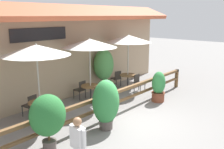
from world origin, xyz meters
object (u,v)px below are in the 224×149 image
(potted_plant_small_flowering, at_px, (158,87))
(potted_plant_corner_fern, at_px, (104,65))
(patio_umbrella_near, at_px, (36,50))
(patio_umbrella_middle, at_px, (90,43))
(chair_far_streetside, at_px, (139,82))
(pedestrian, at_px, (78,140))
(dining_table_middle, at_px, (91,89))
(potted_plant_broad_leaf, at_px, (48,117))
(patio_umbrella_far, at_px, (128,39))
(chair_far_wallside, at_px, (117,78))
(dining_table_far, at_px, (128,77))
(potted_plant_tall_tropical, at_px, (106,103))
(chair_middle_wallside, at_px, (80,89))
(chair_near_wallside, at_px, (31,105))
(chair_near_streetside, at_px, (50,114))
(chair_middle_streetside, at_px, (101,94))
(dining_table_near, at_px, (40,106))

(potted_plant_small_flowering, distance_m, potted_plant_corner_fern, 3.03)
(patio_umbrella_near, xyz_separation_m, patio_umbrella_middle, (2.65, 0.15, 0.00))
(patio_umbrella_near, relative_size, chair_far_streetside, 3.32)
(pedestrian, bearing_deg, dining_table_middle, -39.20)
(potted_plant_broad_leaf, bearing_deg, patio_umbrella_far, 18.97)
(chair_far_wallside, bearing_deg, dining_table_middle, 28.51)
(dining_table_middle, bearing_deg, potted_plant_broad_leaf, -149.39)
(dining_table_far, distance_m, potted_plant_small_flowering, 2.34)
(potted_plant_broad_leaf, bearing_deg, potted_plant_tall_tropical, -3.16)
(chair_middle_wallside, relative_size, pedestrian, 0.56)
(patio_umbrella_near, bearing_deg, patio_umbrella_middle, 3.33)
(chair_near_wallside, distance_m, potted_plant_corner_fern, 4.36)
(dining_table_middle, relative_size, potted_plant_small_flowering, 0.62)
(dining_table_far, bearing_deg, chair_middle_wallside, 167.06)
(chair_near_streetside, relative_size, chair_near_wallside, 1.00)
(potted_plant_broad_leaf, height_order, potted_plant_tall_tropical, potted_plant_broad_leaf)
(chair_far_streetside, bearing_deg, chair_near_streetside, -176.17)
(chair_middle_streetside, height_order, pedestrian, pedestrian)
(dining_table_near, relative_size, pedestrian, 0.55)
(chair_near_streetside, relative_size, potted_plant_corner_fern, 0.40)
(chair_near_streetside, height_order, potted_plant_broad_leaf, potted_plant_broad_leaf)
(pedestrian, bearing_deg, potted_plant_small_flowering, -68.83)
(patio_umbrella_near, distance_m, chair_near_wallside, 2.22)
(chair_near_wallside, bearing_deg, dining_table_far, 165.72)
(chair_near_streetside, bearing_deg, chair_far_wallside, 15.05)
(chair_near_streetside, relative_size, chair_far_wallside, 1.00)
(dining_table_near, distance_m, chair_far_wallside, 5.35)
(dining_table_near, distance_m, dining_table_middle, 2.66)
(chair_near_streetside, bearing_deg, patio_umbrella_near, 83.92)
(dining_table_far, distance_m, chair_far_wallside, 0.72)
(chair_middle_streetside, bearing_deg, chair_middle_wallside, 87.56)
(chair_middle_streetside, height_order, patio_umbrella_far, patio_umbrella_far)
(patio_umbrella_far, distance_m, potted_plant_tall_tropical, 5.13)
(dining_table_near, relative_size, potted_plant_corner_fern, 0.39)
(chair_near_wallside, relative_size, chair_middle_streetside, 1.00)
(chair_near_wallside, relative_size, dining_table_far, 1.01)
(dining_table_near, distance_m, potted_plant_small_flowering, 5.09)
(potted_plant_broad_leaf, relative_size, pedestrian, 1.13)
(patio_umbrella_middle, height_order, dining_table_middle, patio_umbrella_middle)
(dining_table_near, relative_size, dining_table_far, 1.00)
(patio_umbrella_middle, xyz_separation_m, chair_middle_wallside, (-0.03, 0.62, -2.12))
(chair_near_wallside, bearing_deg, chair_far_wallside, 173.32)
(chair_far_streetside, bearing_deg, dining_table_middle, 167.74)
(patio_umbrella_far, distance_m, potted_plant_corner_fern, 1.82)
(patio_umbrella_far, xyz_separation_m, potted_plant_tall_tropical, (-4.25, -2.33, -1.68))
(chair_near_streetside, distance_m, dining_table_far, 5.47)
(patio_umbrella_middle, height_order, potted_plant_corner_fern, patio_umbrella_middle)
(dining_table_far, height_order, potted_plant_broad_leaf, potted_plant_broad_leaf)
(patio_umbrella_middle, bearing_deg, chair_near_wallside, 169.05)
(patio_umbrella_middle, relative_size, potted_plant_small_flowering, 2.08)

